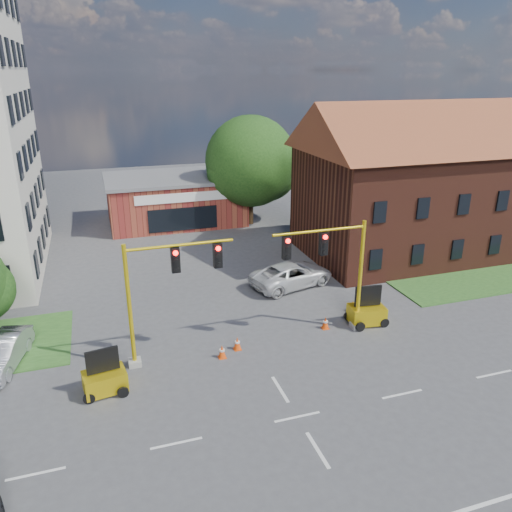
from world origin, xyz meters
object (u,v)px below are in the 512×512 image
signal_mast_west (164,287)px  trailer_west (105,379)px  signal_mast_east (333,266)px  pickup_white (292,275)px  trailer_east (367,313)px

signal_mast_west → trailer_west: 4.82m
signal_mast_east → pickup_white: size_ratio=1.10×
signal_mast_west → trailer_east: size_ratio=2.81×
signal_mast_east → trailer_west: size_ratio=3.00×
trailer_east → pickup_white: trailer_east is taller
signal_mast_west → pickup_white: 11.64m
trailer_east → pickup_white: (-2.01, 6.21, 0.10)m
signal_mast_west → trailer_west: size_ratio=3.00×
signal_mast_east → trailer_west: signal_mast_east is taller
signal_mast_east → trailer_east: 4.05m
signal_mast_west → trailer_west: bearing=-150.2°
pickup_white → signal_mast_west: bearing=110.8°
trailer_east → signal_mast_west: bearing=-171.5°
trailer_east → pickup_white: bearing=114.9°
signal_mast_east → pickup_white: bearing=86.4°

